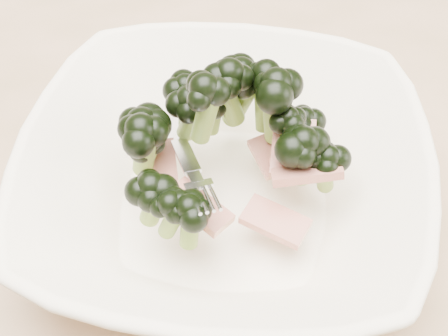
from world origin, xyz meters
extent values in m
cube|color=tan|center=(0.00, 0.00, 0.73)|extent=(1.20, 0.80, 0.04)
imported|color=white|center=(0.07, -0.02, 0.79)|extent=(0.38, 0.38, 0.08)
cylinder|color=olive|center=(0.07, 0.03, 0.81)|extent=(0.02, 0.01, 0.03)
ellipsoid|color=black|center=(0.07, 0.03, 0.83)|extent=(0.03, 0.03, 0.03)
cylinder|color=olive|center=(0.02, 0.00, 0.80)|extent=(0.02, 0.02, 0.03)
ellipsoid|color=black|center=(0.02, 0.00, 0.82)|extent=(0.03, 0.03, 0.02)
cylinder|color=olive|center=(0.02, 0.01, 0.80)|extent=(0.02, 0.02, 0.04)
ellipsoid|color=black|center=(0.02, 0.01, 0.83)|extent=(0.04, 0.04, 0.03)
cylinder|color=olive|center=(0.06, -0.01, 0.84)|extent=(0.02, 0.02, 0.05)
ellipsoid|color=black|center=(0.06, -0.01, 0.87)|extent=(0.04, 0.04, 0.03)
cylinder|color=olive|center=(0.02, -0.01, 0.81)|extent=(0.02, 0.02, 0.04)
ellipsoid|color=black|center=(0.02, -0.01, 0.84)|extent=(0.04, 0.04, 0.03)
cylinder|color=olive|center=(0.04, -0.07, 0.80)|extent=(0.02, 0.02, 0.04)
ellipsoid|color=black|center=(0.04, -0.07, 0.83)|extent=(0.03, 0.03, 0.03)
cylinder|color=olive|center=(0.09, 0.03, 0.82)|extent=(0.03, 0.02, 0.05)
ellipsoid|color=black|center=(0.09, 0.03, 0.85)|extent=(0.04, 0.04, 0.03)
cylinder|color=olive|center=(0.12, 0.03, 0.81)|extent=(0.02, 0.03, 0.05)
ellipsoid|color=black|center=(0.12, 0.03, 0.84)|extent=(0.04, 0.04, 0.03)
cylinder|color=olive|center=(0.12, 0.01, 0.82)|extent=(0.02, 0.02, 0.05)
ellipsoid|color=black|center=(0.12, 0.01, 0.85)|extent=(0.04, 0.04, 0.03)
cylinder|color=olive|center=(0.10, 0.05, 0.80)|extent=(0.03, 0.03, 0.06)
ellipsoid|color=black|center=(0.10, 0.05, 0.84)|extent=(0.04, 0.04, 0.03)
cylinder|color=olive|center=(0.12, -0.01, 0.81)|extent=(0.02, 0.01, 0.03)
ellipsoid|color=black|center=(0.12, -0.01, 0.83)|extent=(0.03, 0.03, 0.02)
cylinder|color=olive|center=(0.03, -0.07, 0.81)|extent=(0.02, 0.02, 0.03)
ellipsoid|color=black|center=(0.03, -0.07, 0.82)|extent=(0.03, 0.03, 0.02)
cylinder|color=olive|center=(0.05, 0.02, 0.81)|extent=(0.02, 0.02, 0.04)
ellipsoid|color=black|center=(0.05, 0.02, 0.83)|extent=(0.04, 0.04, 0.03)
cylinder|color=olive|center=(0.02, -0.05, 0.80)|extent=(0.02, 0.02, 0.04)
ellipsoid|color=black|center=(0.02, -0.05, 0.82)|extent=(0.04, 0.04, 0.03)
cylinder|color=olive|center=(0.13, -0.03, 0.81)|extent=(0.02, 0.02, 0.03)
ellipsoid|color=black|center=(0.13, -0.03, 0.83)|extent=(0.04, 0.04, 0.03)
cylinder|color=olive|center=(0.14, 0.01, 0.79)|extent=(0.02, 0.02, 0.03)
ellipsoid|color=black|center=(0.14, 0.01, 0.81)|extent=(0.03, 0.03, 0.03)
cylinder|color=olive|center=(0.05, 0.05, 0.81)|extent=(0.02, 0.02, 0.04)
ellipsoid|color=black|center=(0.05, 0.05, 0.83)|extent=(0.03, 0.03, 0.03)
cylinder|color=olive|center=(0.15, -0.04, 0.79)|extent=(0.02, 0.02, 0.04)
ellipsoid|color=black|center=(0.15, -0.04, 0.82)|extent=(0.03, 0.03, 0.03)
cube|color=maroon|center=(0.05, -0.06, 0.80)|extent=(0.05, 0.05, 0.01)
cube|color=maroon|center=(0.14, 0.00, 0.80)|extent=(0.03, 0.05, 0.02)
cube|color=maroon|center=(0.13, -0.04, 0.81)|extent=(0.06, 0.04, 0.02)
cube|color=maroon|center=(0.10, -0.07, 0.79)|extent=(0.05, 0.05, 0.01)
cube|color=maroon|center=(0.12, 0.00, 0.79)|extent=(0.04, 0.04, 0.02)
cube|color=maroon|center=(0.13, -0.02, 0.81)|extent=(0.05, 0.06, 0.02)
cube|color=maroon|center=(0.02, 0.00, 0.79)|extent=(0.03, 0.05, 0.01)
camera|label=1|loc=(0.02, -0.33, 1.15)|focal=50.00mm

